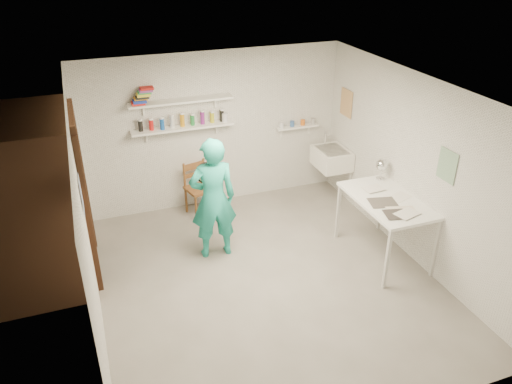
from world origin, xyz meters
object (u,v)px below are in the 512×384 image
object	(u,v)px
wall_clock	(207,173)
work_table	(384,228)
man	(213,199)
wooden_chair	(200,189)
belfast_sink	(332,158)
desk_lamp	(382,165)

from	to	relation	value
wall_clock	work_table	size ratio (longest dim) A/B	0.23
man	wooden_chair	size ratio (longest dim) A/B	1.97
man	belfast_sink	bearing A→B (deg)	-155.10
wall_clock	man	bearing A→B (deg)	-85.11
man	wall_clock	world-z (taller)	man
man	wooden_chair	world-z (taller)	man
man	work_table	size ratio (longest dim) A/B	1.28
wooden_chair	desk_lamp	world-z (taller)	desk_lamp
wall_clock	desk_lamp	world-z (taller)	wall_clock
man	wall_clock	distance (m)	0.35
belfast_sink	wooden_chair	size ratio (longest dim) A/B	0.71
wooden_chair	work_table	bearing A→B (deg)	-59.04
man	wall_clock	size ratio (longest dim) A/B	5.56
belfast_sink	wall_clock	distance (m)	2.34
belfast_sink	work_table	bearing A→B (deg)	-93.66
man	desk_lamp	bearing A→B (deg)	175.18
wall_clock	desk_lamp	bearing A→B (deg)	-10.08
wall_clock	desk_lamp	distance (m)	2.36
man	wooden_chair	xyz separation A→B (m)	(0.09, 1.13, -0.41)
belfast_sink	wooden_chair	bearing A→B (deg)	173.99
desk_lamp	work_table	bearing A→B (deg)	-112.42
wall_clock	wooden_chair	world-z (taller)	wall_clock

